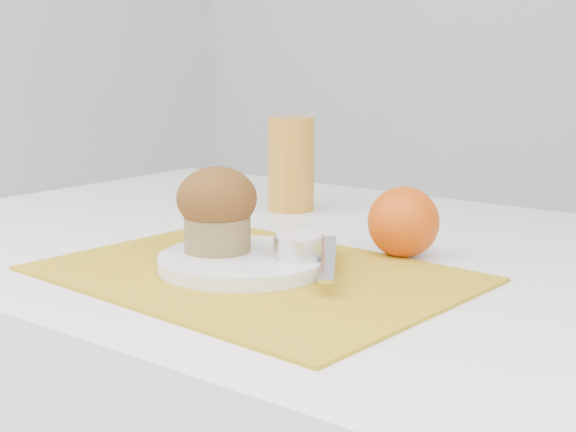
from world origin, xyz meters
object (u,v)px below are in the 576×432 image
Objects in this scene: juice_glass at (291,164)px; muffin at (217,208)px; plate at (244,261)px; orange at (403,222)px.

muffin is at bearing -66.32° from juice_glass.
muffin is (-0.04, -0.00, 0.06)m from plate.
muffin reaches higher than orange.
plate is 0.07m from muffin.
plate is 1.33× the size of juice_glass.
orange is (0.11, 0.16, 0.03)m from plate.
juice_glass is at bearing 151.70° from orange.
orange is 0.59× the size of juice_glass.
orange reaches higher than plate.
muffin is (-0.14, -0.17, 0.03)m from orange.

